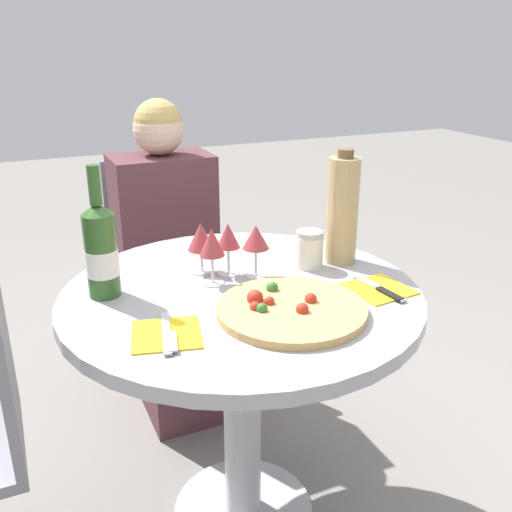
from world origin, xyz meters
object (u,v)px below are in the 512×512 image
(dining_table, at_px, (242,342))
(tall_carafe, at_px, (343,210))
(seated_diner, at_px, (173,276))
(pizza_large, at_px, (290,309))
(wine_bottle, at_px, (101,250))
(chair_behind_diner, at_px, (163,279))

(dining_table, xyz_separation_m, tall_carafe, (0.34, 0.07, 0.31))
(seated_diner, distance_m, pizza_large, 0.90)
(wine_bottle, bearing_deg, seated_diner, 60.06)
(wine_bottle, bearing_deg, dining_table, -19.11)
(seated_diner, xyz_separation_m, tall_carafe, (0.33, -0.62, 0.39))
(dining_table, relative_size, wine_bottle, 2.79)
(seated_diner, height_order, wine_bottle, seated_diner)
(chair_behind_diner, distance_m, seated_diner, 0.17)
(dining_table, bearing_deg, wine_bottle, 160.89)
(pizza_large, bearing_deg, chair_behind_diner, 92.61)
(chair_behind_diner, xyz_separation_m, wine_bottle, (-0.33, -0.73, 0.43))
(pizza_large, bearing_deg, wine_bottle, 143.30)
(dining_table, distance_m, wine_bottle, 0.44)
(dining_table, xyz_separation_m, seated_diner, (0.01, 0.69, -0.08))
(wine_bottle, distance_m, tall_carafe, 0.67)
(dining_table, relative_size, pizza_large, 2.62)
(pizza_large, height_order, tall_carafe, tall_carafe)
(pizza_large, bearing_deg, tall_carafe, 39.92)
(pizza_large, distance_m, tall_carafe, 0.40)
(chair_behind_diner, height_order, wine_bottle, wine_bottle)
(pizza_large, relative_size, tall_carafe, 1.09)
(chair_behind_diner, distance_m, wine_bottle, 0.91)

